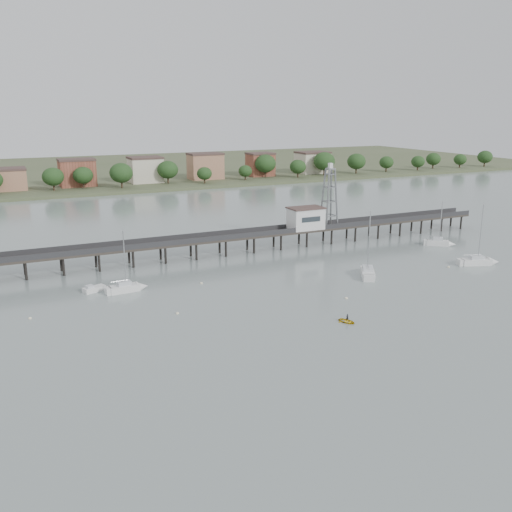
# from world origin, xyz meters

# --- Properties ---
(ground_plane) EXTENTS (500.00, 500.00, 0.00)m
(ground_plane) POSITION_xyz_m (0.00, 0.00, 0.00)
(ground_plane) COLOR slate
(ground_plane) RESTS_ON ground
(pier) EXTENTS (150.00, 5.00, 5.50)m
(pier) POSITION_xyz_m (0.00, 60.00, 3.79)
(pier) COLOR #2D2823
(pier) RESTS_ON ground
(pier_building) EXTENTS (8.40, 5.40, 5.30)m
(pier_building) POSITION_xyz_m (25.00, 60.00, 6.67)
(pier_building) COLOR silver
(pier_building) RESTS_ON ground
(lattice_tower) EXTENTS (3.20, 3.20, 15.50)m
(lattice_tower) POSITION_xyz_m (31.50, 60.00, 11.10)
(lattice_tower) COLOR slate
(lattice_tower) RESTS_ON ground
(sailboat_b) EXTENTS (7.28, 2.63, 11.91)m
(sailboat_b) POSITION_xyz_m (-21.68, 42.86, 0.65)
(sailboat_b) COLOR white
(sailboat_b) RESTS_ON ground
(sailboat_e) EXTENTS (6.53, 5.72, 11.31)m
(sailboat_e) POSITION_xyz_m (54.52, 45.44, 0.65)
(sailboat_e) COLOR white
(sailboat_e) RESTS_ON ground
(sailboat_d) EXTENTS (8.67, 5.01, 13.76)m
(sailboat_d) POSITION_xyz_m (50.26, 28.79, 0.64)
(sailboat_d) COLOR white
(sailboat_d) RESTS_ON ground
(sailboat_c) EXTENTS (6.48, 8.42, 13.84)m
(sailboat_c) POSITION_xyz_m (23.78, 33.16, 0.64)
(sailboat_c) COLOR white
(sailboat_c) RESTS_ON ground
(white_tender) EXTENTS (4.30, 2.94, 1.54)m
(white_tender) POSITION_xyz_m (-27.77, 45.28, 0.48)
(white_tender) COLOR white
(white_tender) RESTS_ON ground
(yellow_dinghy) EXTENTS (2.11, 1.32, 2.85)m
(yellow_dinghy) POSITION_xyz_m (5.33, 12.89, 0.00)
(yellow_dinghy) COLOR gold
(yellow_dinghy) RESTS_ON ground
(dinghy_occupant) EXTENTS (0.74, 1.20, 0.27)m
(dinghy_occupant) POSITION_xyz_m (5.33, 12.89, 0.00)
(dinghy_occupant) COLOR black
(dinghy_occupant) RESTS_ON ground
(mooring_buoys) EXTENTS (82.18, 19.68, 0.39)m
(mooring_buoys) POSITION_xyz_m (2.66, 32.51, 0.08)
(mooring_buoys) COLOR #F9EEC2
(mooring_buoys) RESTS_ON ground
(far_shore) EXTENTS (500.00, 170.00, 10.40)m
(far_shore) POSITION_xyz_m (0.36, 239.58, 0.95)
(far_shore) COLOR #475133
(far_shore) RESTS_ON ground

